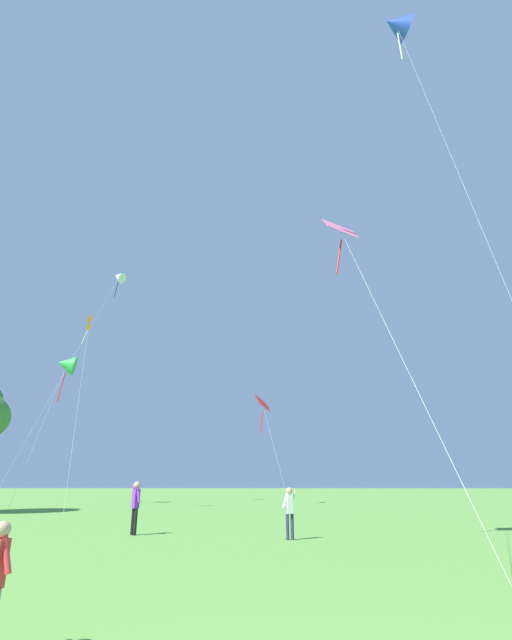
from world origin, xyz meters
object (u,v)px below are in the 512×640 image
kite_blue_delta (397,25)px  kite_pink_low (343,239)px  kite_orange_box (89,325)px  kite_red_high (263,409)px  kite_green_small (66,364)px  person_near_tree (136,503)px  person_foreground_watcher (289,508)px  kite_white_distant (119,277)px

kite_blue_delta → kite_pink_low: 19.81m
kite_orange_box → kite_red_high: kite_orange_box is taller
kite_green_small → kite_red_high: size_ratio=1.20×
kite_red_high → person_near_tree: kite_red_high is taller
kite_pink_low → kite_orange_box: 25.57m
kite_green_small → kite_red_high: kite_green_small is taller
kite_red_high → person_foreground_watcher: size_ratio=7.02×
kite_orange_box → kite_white_distant: kite_white_distant is taller
kite_blue_delta → kite_white_distant: size_ratio=1.22×
kite_orange_box → kite_red_high: bearing=36.5°
kite_red_high → kite_white_distant: bearing=172.9°
kite_green_small → kite_blue_delta: 38.10m
person_near_tree → person_foreground_watcher: bearing=-13.7°
kite_blue_delta → person_foreground_watcher: 28.51m
kite_red_high → kite_white_distant: kite_white_distant is taller
kite_green_small → kite_pink_low: size_ratio=1.21×
person_foreground_watcher → kite_pink_low: bearing=-38.1°
kite_pink_low → kite_white_distant: bearing=121.3°
kite_blue_delta → kite_red_high: 31.54m
kite_green_small → person_near_tree: 30.73m
kite_white_distant → person_near_tree: 37.38m
kite_orange_box → kite_white_distant: bearing=100.5°
kite_blue_delta → kite_orange_box: size_ratio=2.06×
kite_blue_delta → kite_red_high: (-8.52, 23.03, -19.79)m
kite_pink_low → kite_white_distant: 38.56m
kite_blue_delta → kite_pink_low: kite_blue_delta is taller
kite_red_high → person_near_tree: bearing=-99.4°
kite_orange_box → kite_red_high: size_ratio=1.27×
kite_orange_box → kite_red_high: 17.50m
person_near_tree → person_foreground_watcher: 5.64m
kite_white_distant → person_foreground_watcher: 40.42m
kite_blue_delta → kite_pink_low: size_ratio=2.63×
kite_orange_box → kite_green_small: bearing=121.0°
kite_blue_delta → kite_pink_low: bearing=-131.3°
kite_green_small → person_foreground_watcher: size_ratio=8.46×
kite_blue_delta → person_near_tree: bearing=-166.4°
kite_white_distant → person_foreground_watcher: kite_white_distant is taller
kite_orange_box → kite_white_distant: (-2.22, 11.92, 9.60)m
kite_red_high → person_foreground_watcher: (1.13, -27.48, -7.38)m
kite_orange_box → person_near_tree: kite_orange_box is taller
kite_red_high → person_foreground_watcher: kite_red_high is taller
kite_white_distant → person_foreground_watcher: bearing=-60.3°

